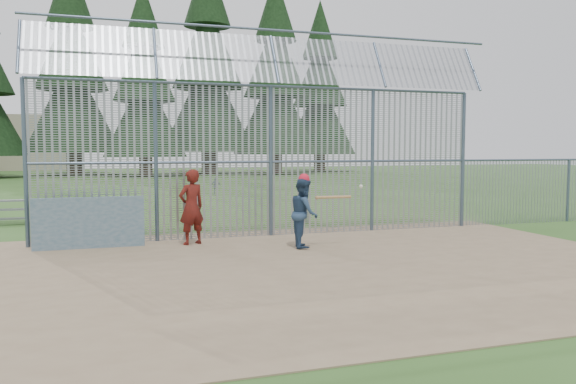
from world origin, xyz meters
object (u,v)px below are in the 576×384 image
object	(u,v)px
batter	(304,213)
onlooker	(191,207)
dugout_wall	(89,223)
trash_can	(302,210)

from	to	relation	value
batter	onlooker	distance (m)	2.75
dugout_wall	onlooker	world-z (taller)	onlooker
dugout_wall	trash_can	bearing A→B (deg)	25.34
dugout_wall	trash_can	distance (m)	7.00
batter	onlooker	world-z (taller)	onlooker
onlooker	trash_can	distance (m)	5.11
batter	onlooker	bearing A→B (deg)	76.96
onlooker	trash_can	world-z (taller)	onlooker
batter	trash_can	world-z (taller)	batter
onlooker	trash_can	size ratio (longest dim) A/B	2.24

